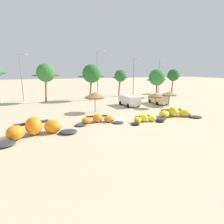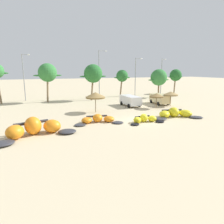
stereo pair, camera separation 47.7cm
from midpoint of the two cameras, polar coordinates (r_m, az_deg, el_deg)
ground_plane at (r=26.26m, az=7.99°, el=-2.49°), size 260.00×260.00×0.00m
kite_far_left at (r=21.52m, az=-20.52°, el=-4.43°), size 7.97×4.72×1.83m
kite_left at (r=25.16m, az=-3.45°, el=-2.12°), size 6.30×3.29×1.00m
kite_left_of_center at (r=25.59m, az=9.80°, el=-2.03°), size 4.87×2.19×1.02m
kite_center at (r=29.36m, az=17.84°, el=-0.43°), size 7.16×4.09×1.30m
beach_umbrella_near_van at (r=30.87m, az=-4.27°, el=4.76°), size 3.08×3.08×3.12m
beach_umbrella_middle at (r=35.06m, az=12.88°, el=4.62°), size 2.45×2.45×2.57m
beach_umbrella_near_palms at (r=37.86m, az=16.66°, el=5.02°), size 2.61×2.61×2.64m
parked_van at (r=39.88m, az=13.56°, el=3.81°), size 2.68×5.21×1.84m
parked_car_second at (r=36.75m, az=5.49°, el=3.42°), size 2.35×4.94×1.84m
palm_left at (r=42.63m, az=-17.48°, el=10.51°), size 5.50×3.67×7.74m
palm_left_of_gap at (r=43.56m, az=-5.04°, el=10.73°), size 5.86×3.91×7.63m
palm_center_left at (r=50.02m, az=3.15°, el=10.10°), size 4.33×2.89×6.45m
palm_center_right at (r=49.26m, az=13.38°, el=9.47°), size 5.75×3.83×6.62m
palm_right_of_gap at (r=58.88m, az=17.78°, el=9.84°), size 4.85×3.23×6.62m
lamppost_west at (r=46.04m, az=-23.33°, el=9.55°), size 1.64×0.24×9.66m
lamppost_west_center at (r=46.47m, az=-3.20°, el=11.22°), size 2.03×0.24×10.73m
lamppost_east_center at (r=50.91m, az=7.05°, el=10.36°), size 1.84×0.24×9.30m
lamppost_east at (r=55.75m, az=14.13°, el=10.17°), size 1.42×0.24×9.29m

